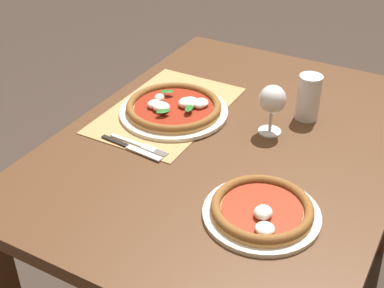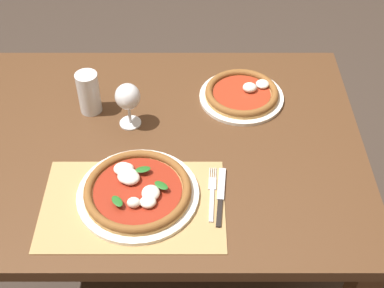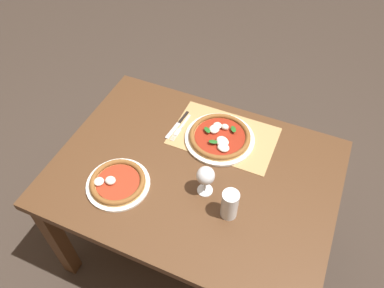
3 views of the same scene
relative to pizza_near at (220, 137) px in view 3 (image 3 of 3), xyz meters
name	(u,v)px [view 3 (image 3 of 3)]	position (x,y,z in m)	size (l,w,h in m)	color
ground_plane	(194,243)	(0.04, 0.23, -0.76)	(24.00, 24.00, 0.00)	#382D26
dining_table	(194,183)	(0.04, 0.23, -0.12)	(1.30, 0.95, 0.74)	#4C301C
paper_placemat	(224,136)	(-0.01, -0.03, -0.02)	(0.51, 0.33, 0.00)	#A88451
pizza_near	(220,137)	(0.00, 0.00, 0.00)	(0.35, 0.35, 0.05)	silver
pizza_far	(117,183)	(0.32, 0.43, 0.00)	(0.29, 0.29, 0.05)	silver
wine_glass	(206,177)	(-0.05, 0.31, 0.08)	(0.08, 0.08, 0.16)	silver
pint_glass	(230,205)	(-0.18, 0.37, 0.05)	(0.07, 0.07, 0.15)	silver
fork	(181,128)	(0.21, 0.00, -0.02)	(0.03, 0.20, 0.00)	#B7B7BC
knife	(177,125)	(0.23, -0.01, -0.02)	(0.04, 0.22, 0.01)	black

